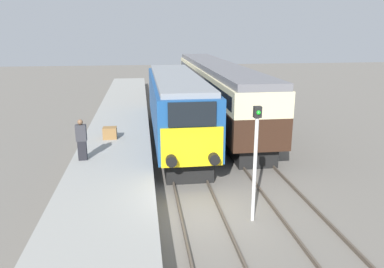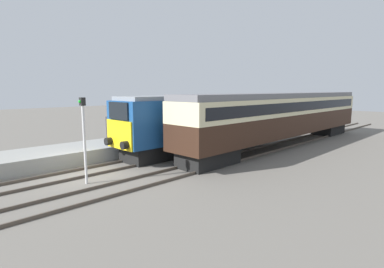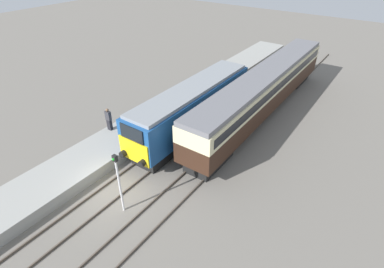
{
  "view_description": "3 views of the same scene",
  "coord_description": "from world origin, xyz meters",
  "px_view_note": "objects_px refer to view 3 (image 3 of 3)",
  "views": [
    {
      "loc": [
        -1.89,
        -11.84,
        6.26
      ],
      "look_at": [
        0.0,
        2.18,
        2.34
      ],
      "focal_mm": 35.0,
      "sensor_mm": 36.0,
      "label": 1
    },
    {
      "loc": [
        14.56,
        -6.62,
        4.31
      ],
      "look_at": [
        1.7,
        6.18,
        1.6
      ],
      "focal_mm": 28.0,
      "sensor_mm": 36.0,
      "label": 2
    },
    {
      "loc": [
        11.9,
        -8.32,
        13.18
      ],
      "look_at": [
        1.7,
        6.18,
        1.6
      ],
      "focal_mm": 28.0,
      "sensor_mm": 36.0,
      "label": 3
    }
  ],
  "objects_px": {
    "locomotive": "(193,107)",
    "signal_post": "(119,179)",
    "luggage_crate": "(147,113)",
    "passenger_carriage": "(264,88)",
    "person_on_platform": "(109,119)"
  },
  "relations": [
    {
      "from": "locomotive",
      "to": "passenger_carriage",
      "type": "height_order",
      "value": "passenger_carriage"
    },
    {
      "from": "person_on_platform",
      "to": "luggage_crate",
      "type": "relative_size",
      "value": 2.58
    },
    {
      "from": "passenger_carriage",
      "to": "signal_post",
      "type": "bearing_deg",
      "value": -96.37
    },
    {
      "from": "locomotive",
      "to": "signal_post",
      "type": "height_order",
      "value": "signal_post"
    },
    {
      "from": "locomotive",
      "to": "passenger_carriage",
      "type": "bearing_deg",
      "value": 59.91
    },
    {
      "from": "locomotive",
      "to": "passenger_carriage",
      "type": "xyz_separation_m",
      "value": [
        3.4,
        5.87,
        0.3
      ]
    },
    {
      "from": "person_on_platform",
      "to": "signal_post",
      "type": "distance_m",
      "value": 7.86
    },
    {
      "from": "locomotive",
      "to": "person_on_platform",
      "type": "height_order",
      "value": "locomotive"
    },
    {
      "from": "passenger_carriage",
      "to": "person_on_platform",
      "type": "distance_m",
      "value": 13.18
    },
    {
      "from": "passenger_carriage",
      "to": "luggage_crate",
      "type": "relative_size",
      "value": 31.24
    },
    {
      "from": "signal_post",
      "to": "luggage_crate",
      "type": "relative_size",
      "value": 5.66
    },
    {
      "from": "locomotive",
      "to": "luggage_crate",
      "type": "height_order",
      "value": "locomotive"
    },
    {
      "from": "passenger_carriage",
      "to": "luggage_crate",
      "type": "distance_m",
      "value": 10.18
    },
    {
      "from": "locomotive",
      "to": "signal_post",
      "type": "relative_size",
      "value": 3.41
    },
    {
      "from": "person_on_platform",
      "to": "luggage_crate",
      "type": "bearing_deg",
      "value": 74.21
    }
  ]
}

